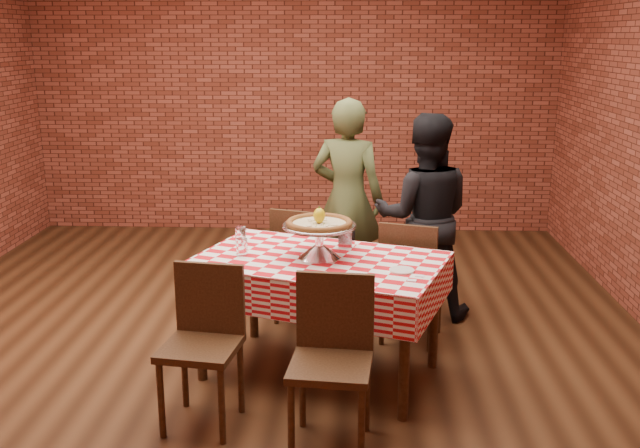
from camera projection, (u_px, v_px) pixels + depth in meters
The scene contains 19 objects.
ground at pixel (262, 341), 4.99m from camera, with size 6.00×6.00×0.00m, color black.
back_wall at pixel (294, 96), 7.52m from camera, with size 5.50×5.50×0.00m, color maroon.
table at pixel (319, 317), 4.43m from camera, with size 1.44×0.86×0.75m, color #432B18.
tablecloth at pixel (319, 278), 4.36m from camera, with size 1.48×0.90×0.25m, color red, non-canonical shape.
pizza_stand at pixel (319, 241), 4.32m from camera, with size 0.46×0.46×0.20m, color silver, non-canonical shape.
pizza at pixel (319, 224), 4.30m from camera, with size 0.40×0.40×0.03m, color beige.
lemon at pixel (319, 216), 4.28m from camera, with size 0.07×0.07×0.09m, color yellow.
water_glass_left at pixel (242, 247), 4.37m from camera, with size 0.07×0.07×0.11m, color white.
water_glass_right at pixel (241, 235), 4.63m from camera, with size 0.07×0.07×0.11m, color white.
side_plate at pixel (402, 270), 4.09m from camera, with size 0.14×0.14×0.01m, color white.
sweetener_packet_a at pixel (412, 280), 3.93m from camera, with size 0.05×0.04×0.01m, color white.
sweetener_packet_b at pixel (420, 276), 4.00m from camera, with size 0.05×0.04×0.01m, color white.
condiment_caddy at pixel (347, 238), 4.54m from camera, with size 0.09×0.07×0.13m, color silver.
chair_near_left at pixel (200, 351), 3.82m from camera, with size 0.39×0.39×0.87m, color #432B18, non-canonical shape.
chair_near_right at pixel (331, 368), 3.60m from camera, with size 0.41×0.41×0.89m, color #432B18, non-canonical shape.
chair_far_left at pixel (306, 263), 5.28m from camera, with size 0.40×0.40×0.87m, color #432B18, non-canonical shape.
chair_far_right at pixel (412, 280), 4.93m from camera, with size 0.39×0.39×0.87m, color #432B18, non-canonical shape.
diner_olive at pixel (348, 199), 5.68m from camera, with size 0.59×0.38×1.60m, color #49522C.
diner_black at pixel (424, 217), 5.29m from camera, with size 0.74×0.58×1.53m, color black.
Camera 1 is at (0.60, -4.60, 2.06)m, focal length 40.18 mm.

